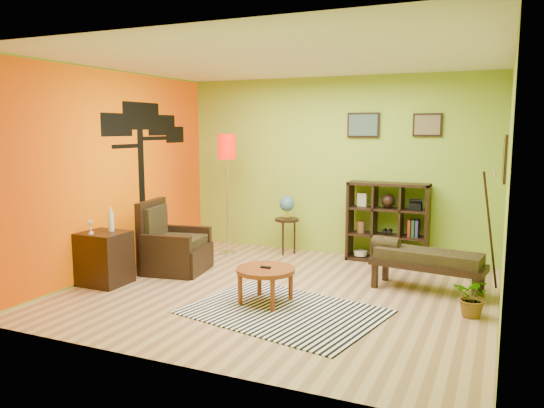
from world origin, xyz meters
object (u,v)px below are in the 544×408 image
at_px(armchair, 172,250).
at_px(globe_table, 287,210).
at_px(floor_lamp, 227,157).
at_px(coffee_table, 266,273).
at_px(side_cabinet, 104,258).
at_px(cube_shelf, 388,223).
at_px(potted_plant, 474,301).
at_px(bench, 425,259).

relative_size(armchair, globe_table, 1.07).
bearing_deg(globe_table, floor_lamp, -157.01).
distance_m(coffee_table, side_cabinet, 2.23).
bearing_deg(cube_shelf, coffee_table, -109.64).
xyz_separation_m(armchair, floor_lamp, (0.22, 1.23, 1.24)).
relative_size(coffee_table, armchair, 0.68).
relative_size(armchair, side_cabinet, 1.00).
relative_size(coffee_table, globe_table, 0.72).
height_order(side_cabinet, potted_plant, side_cabinet).
height_order(coffee_table, bench, bench).
relative_size(side_cabinet, bench, 0.70).
distance_m(side_cabinet, potted_plant, 4.49).
bearing_deg(side_cabinet, potted_plant, 8.01).
distance_m(coffee_table, armchair, 1.94).
height_order(side_cabinet, globe_table, side_cabinet).
relative_size(armchair, floor_lamp, 0.52).
bearing_deg(globe_table, armchair, -124.49).
xyz_separation_m(armchair, potted_plant, (4.01, -0.27, -0.13)).
distance_m(coffee_table, floor_lamp, 2.79).
bearing_deg(side_cabinet, cube_shelf, 40.32).
height_order(coffee_table, cube_shelf, cube_shelf).
bearing_deg(globe_table, side_cabinet, -121.57).
bearing_deg(floor_lamp, cube_shelf, 12.01).
height_order(armchair, side_cabinet, armchair).
bearing_deg(coffee_table, potted_plant, 12.20).
xyz_separation_m(side_cabinet, globe_table, (1.53, 2.49, 0.36)).
relative_size(armchair, cube_shelf, 0.83).
height_order(armchair, cube_shelf, cube_shelf).
height_order(side_cabinet, bench, side_cabinet).
relative_size(floor_lamp, bench, 1.35).
relative_size(cube_shelf, bench, 0.84).
distance_m(floor_lamp, bench, 3.45).
xyz_separation_m(side_cabinet, cube_shelf, (3.11, 2.64, 0.25)).
bearing_deg(potted_plant, bench, 130.32).
distance_m(armchair, bench, 3.42).
relative_size(coffee_table, floor_lamp, 0.35).
height_order(coffee_table, floor_lamp, floor_lamp).
distance_m(side_cabinet, floor_lamp, 2.52).
xyz_separation_m(cube_shelf, bench, (0.71, -1.29, -0.20)).
distance_m(coffee_table, cube_shelf, 2.66).
bearing_deg(cube_shelf, side_cabinet, -139.68).
xyz_separation_m(armchair, side_cabinet, (-0.43, -0.89, 0.04)).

